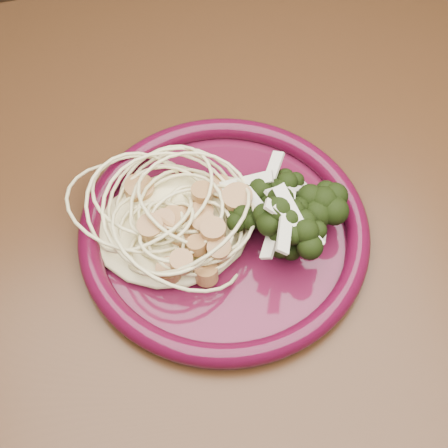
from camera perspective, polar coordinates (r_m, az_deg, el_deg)
name	(u,v)px	position (r m, az deg, el deg)	size (l,w,h in m)	color
dining_table	(327,255)	(0.70, 9.35, -2.79)	(1.20, 0.80, 0.75)	#472814
dinner_plate	(224,230)	(0.58, 0.00, -0.55)	(0.34, 0.34, 0.02)	#4C0E25
spaghetti_pile	(173,221)	(0.57, -4.71, 0.23)	(0.15, 0.13, 0.03)	beige
scallop_cluster	(170,197)	(0.54, -4.99, 2.51)	(0.13, 0.13, 0.04)	#B58047
broccoli_pile	(288,219)	(0.56, 5.84, 0.49)	(0.09, 0.14, 0.05)	black
onion_garnish	(291,199)	(0.54, 6.11, 2.33)	(0.06, 0.09, 0.06)	#E9E5C3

